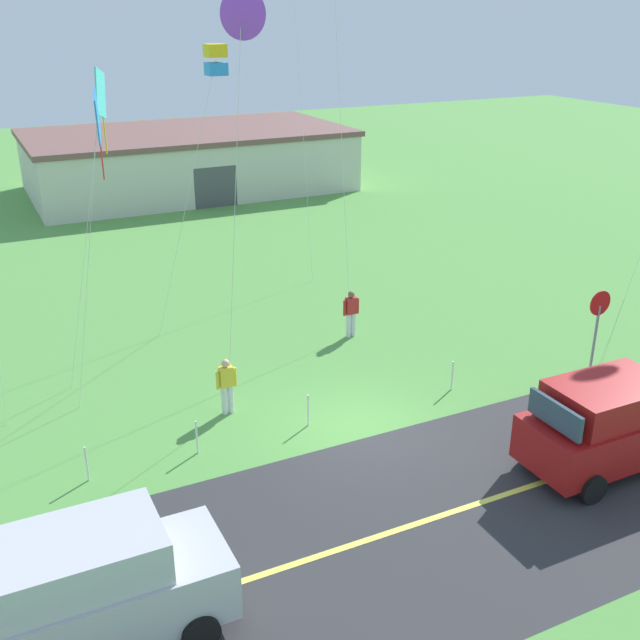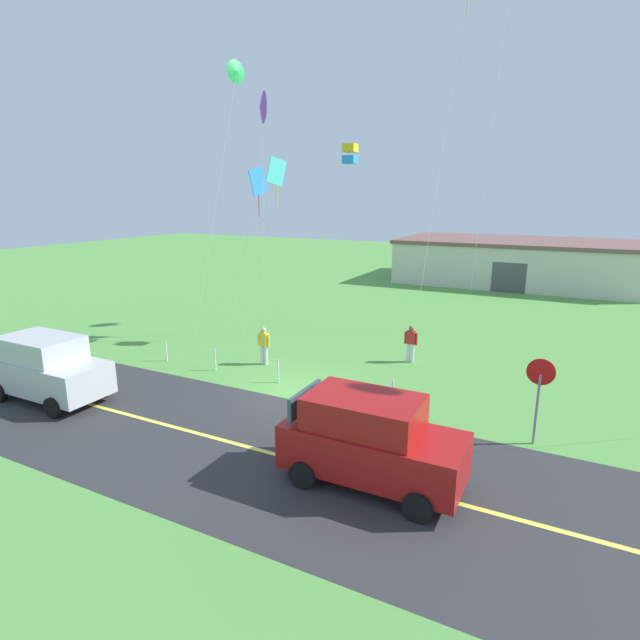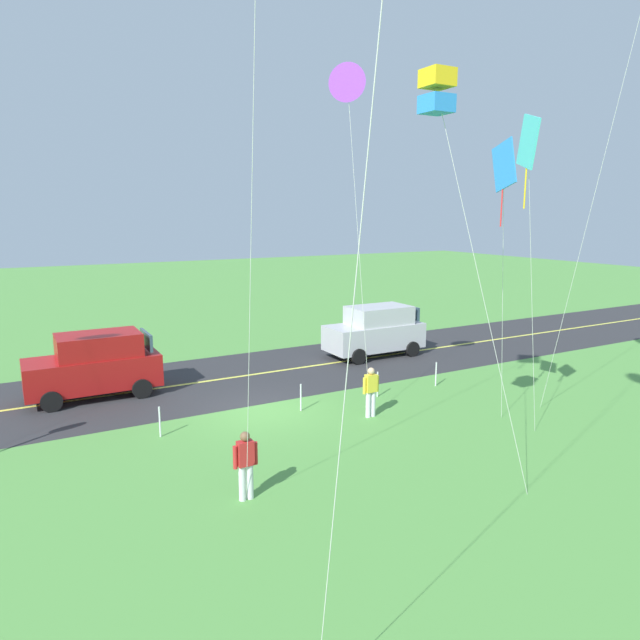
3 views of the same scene
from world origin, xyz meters
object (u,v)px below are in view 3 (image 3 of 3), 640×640
at_px(kite_yellow_high, 528,148).
at_px(kite_orange_near, 437,92).
at_px(car_suv_foreground, 95,365).
at_px(car_parked_west_near, 376,330).
at_px(kite_red_low, 348,84).
at_px(person_adult_companion, 246,463).
at_px(kite_cyan_top, 504,170).
at_px(person_adult_near, 371,390).

distance_m(kite_yellow_high, kite_orange_near, 3.66).
distance_m(car_suv_foreground, car_parked_west_near, 11.89).
distance_m(kite_red_low, kite_orange_near, 5.60).
distance_m(person_adult_companion, kite_red_low, 10.94).
bearing_deg(kite_cyan_top, kite_yellow_high, 72.82).
distance_m(car_suv_foreground, person_adult_companion, 9.59).
xyz_separation_m(car_parked_west_near, kite_red_low, (5.23, 5.93, 8.83)).
height_order(person_adult_companion, kite_red_low, kite_red_low).
xyz_separation_m(kite_red_low, kite_yellow_high, (-2.34, 4.64, -2.09)).
relative_size(person_adult_near, kite_yellow_high, 0.18).
xyz_separation_m(car_suv_foreground, kite_yellow_high, (-9.00, 10.40, 6.74)).
relative_size(kite_yellow_high, kite_orange_near, 0.95).
bearing_deg(person_adult_near, car_suv_foreground, -133.50).
relative_size(car_suv_foreground, kite_cyan_top, 0.53).
relative_size(person_adult_near, kite_cyan_top, 0.19).
xyz_separation_m(car_parked_west_near, person_adult_companion, (10.06, 9.58, -0.29)).
bearing_deg(person_adult_near, person_adult_companion, -62.77).
bearing_deg(person_adult_near, kite_cyan_top, 32.38).
bearing_deg(kite_cyan_top, car_suv_foreground, -45.05).
distance_m(car_suv_foreground, kite_cyan_top, 14.62).
xyz_separation_m(person_adult_companion, kite_yellow_high, (-7.16, 0.99, 7.03)).
xyz_separation_m(car_suv_foreground, person_adult_near, (-7.25, 6.34, -0.29)).
relative_size(car_parked_west_near, kite_yellow_high, 0.50).
bearing_deg(kite_red_low, person_adult_companion, 37.11).
bearing_deg(kite_yellow_high, kite_red_low, -63.27).
bearing_deg(person_adult_companion, kite_orange_near, 35.04).
xyz_separation_m(person_adult_companion, kite_red_low, (-4.83, -3.65, 9.11)).
height_order(car_suv_foreground, car_parked_west_near, same).
relative_size(kite_orange_near, kite_cyan_top, 1.11).
xyz_separation_m(person_adult_near, kite_orange_near, (1.74, 4.75, 7.86)).
relative_size(car_parked_west_near, person_adult_near, 2.75).
bearing_deg(car_suv_foreground, kite_red_low, 139.16).
distance_m(person_adult_companion, kite_yellow_high, 10.08).
height_order(car_suv_foreground, kite_red_low, kite_red_low).
bearing_deg(kite_cyan_top, kite_orange_near, 24.60).
distance_m(car_parked_west_near, kite_cyan_top, 11.69).
bearing_deg(kite_orange_near, person_adult_companion, -24.58).
distance_m(person_adult_near, kite_red_low, 9.15).
bearing_deg(car_parked_west_near, kite_cyan_top, 74.90).
relative_size(person_adult_companion, kite_cyan_top, 0.19).
bearing_deg(car_suv_foreground, person_adult_near, 138.81).
distance_m(kite_yellow_high, kite_cyan_top, 1.20).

